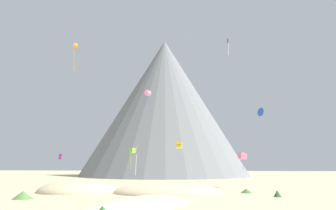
{
  "coord_description": "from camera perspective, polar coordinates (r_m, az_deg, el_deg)",
  "views": [
    {
      "loc": [
        6.66,
        -27.8,
        4.48
      ],
      "look_at": [
        -2.49,
        41.55,
        18.53
      ],
      "focal_mm": 31.87,
      "sensor_mm": 36.0,
      "label": 1
    }
  ],
  "objects": [
    {
      "name": "dune_foreground_left",
      "position": [
        50.59,
        -0.15,
        -16.44
      ],
      "size": [
        19.05,
        15.09,
        3.35
      ],
      "primitive_type": "ellipsoid",
      "rotation": [
        0.0,
        0.0,
        0.12
      ],
      "color": "beige",
      "rests_on": "ground_plane"
    },
    {
      "name": "dune_foreground_right",
      "position": [
        34.88,
        -5.41,
        -18.69
      ],
      "size": [
        14.41,
        19.77,
        1.88
      ],
      "primitive_type": "ellipsoid",
      "rotation": [
        0.0,
        0.0,
        1.22
      ],
      "color": "beige",
      "rests_on": "ground_plane"
    },
    {
      "name": "dune_midground",
      "position": [
        55.33,
        -16.96,
        -15.53
      ],
      "size": [
        17.92,
        18.08,
        3.99
      ],
      "primitive_type": "ellipsoid",
      "rotation": [
        0.0,
        0.0,
        2.55
      ],
      "color": "beige",
      "rests_on": "ground_plane"
    },
    {
      "name": "bush_near_right",
      "position": [
        51.92,
        14.73,
        -15.58
      ],
      "size": [
        2.53,
        2.53,
        0.66
      ],
      "primitive_type": "cone",
      "rotation": [
        0.0,
        0.0,
        3.64
      ],
      "color": "#477238",
      "rests_on": "ground_plane"
    },
    {
      "name": "bush_far_left",
      "position": [
        45.84,
        -25.99,
        -15.2
      ],
      "size": [
        3.52,
        3.52,
        1.05
      ],
      "primitive_type": "cone",
      "rotation": [
        0.0,
        0.0,
        1.18
      ],
      "color": "#568442",
      "rests_on": "ground_plane"
    },
    {
      "name": "bush_near_left",
      "position": [
        46.79,
        20.21,
        -15.61
      ],
      "size": [
        1.28,
        1.28,
        0.93
      ],
      "primitive_type": "cone",
      "rotation": [
        0.0,
        0.0,
        3.26
      ],
      "color": "#386633",
      "rests_on": "ground_plane"
    },
    {
      "name": "rock_massif",
      "position": [
        129.75,
        0.32,
        -1.46
      ],
      "size": [
        76.97,
        73.16,
        59.77
      ],
      "color": "slate",
      "rests_on": "ground_plane"
    },
    {
      "name": "kite_orange_high",
      "position": [
        60.8,
        -17.17,
        10.57
      ],
      "size": [
        0.94,
        1.32,
        5.59
      ],
      "rotation": [
        0.0,
        0.0,
        1.38
      ],
      "color": "orange"
    },
    {
      "name": "kite_blue_mid",
      "position": [
        86.89,
        17.37,
        -1.31
      ],
      "size": [
        1.86,
        2.39,
        2.49
      ],
      "rotation": [
        0.0,
        0.0,
        2.16
      ],
      "color": "blue"
    },
    {
      "name": "kite_yellow_low",
      "position": [
        64.56,
        2.13,
        -7.68
      ],
      "size": [
        1.12,
        1.18,
        1.35
      ],
      "rotation": [
        0.0,
        0.0,
        3.14
      ],
      "color": "yellow"
    },
    {
      "name": "kite_indigo_high",
      "position": [
        71.18,
        11.4,
        11.44
      ],
      "size": [
        0.29,
        0.67,
        4.05
      ],
      "rotation": [
        0.0,
        0.0,
        1.08
      ],
      "color": "#5138B2"
    },
    {
      "name": "kite_pink_low",
      "position": [
        61.72,
        14.05,
        -9.44
      ],
      "size": [
        1.79,
        1.76,
        3.45
      ],
      "rotation": [
        0.0,
        0.0,
        2.01
      ],
      "color": "pink"
    },
    {
      "name": "kite_rainbow_mid",
      "position": [
        88.67,
        -3.87,
        2.3
      ],
      "size": [
        2.18,
        1.48,
        5.39
      ],
      "rotation": [
        0.0,
        0.0,
        0.4
      ],
      "color": "#E5668C"
    },
    {
      "name": "kite_white_low",
      "position": [
        59.57,
        -6.12,
        -8.42
      ],
      "size": [
        1.39,
        2.37,
        6.12
      ],
      "rotation": [
        0.0,
        0.0,
        4.97
      ],
      "color": "white"
    },
    {
      "name": "kite_lime_low",
      "position": [
        71.14,
        -6.87,
        -8.7
      ],
      "size": [
        1.5,
        1.49,
        4.71
      ],
      "rotation": [
        0.0,
        0.0,
        1.07
      ],
      "color": "#8CD133"
    },
    {
      "name": "kite_magenta_low",
      "position": [
        73.83,
        -19.92,
        -9.27
      ],
      "size": [
        0.94,
        0.47,
        1.32
      ],
      "rotation": [
        0.0,
        0.0,
        5.16
      ],
      "color": "#D1339E"
    }
  ]
}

